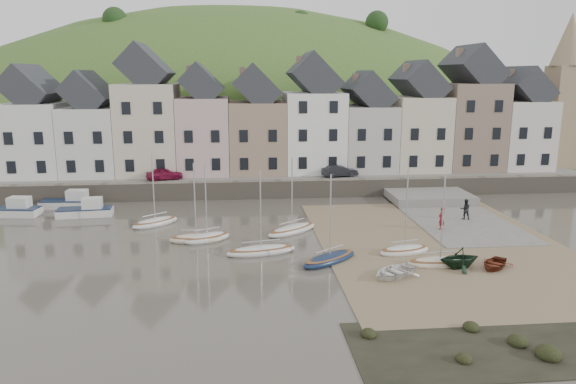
{
  "coord_description": "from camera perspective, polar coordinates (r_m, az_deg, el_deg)",
  "views": [
    {
      "loc": [
        -3.95,
        -36.87,
        12.51
      ],
      "look_at": [
        0.0,
        6.0,
        3.0
      ],
      "focal_mm": 33.28,
      "sensor_mm": 36.0,
      "label": 1
    }
  ],
  "objects": [
    {
      "name": "rowboat_green",
      "position": [
        36.92,
        17.84,
        -6.69
      ],
      "size": [
        3.06,
        2.75,
        1.45
      ],
      "primitive_type": "imported",
      "rotation": [
        0.0,
        0.0,
        -1.42
      ],
      "color": "black",
      "rests_on": "beach"
    },
    {
      "name": "hillside",
      "position": [
        101.56,
        -5.64,
        -5.09
      ],
      "size": [
        134.4,
        84.0,
        84.0
      ],
      "color": "#3E5E25",
      "rests_on": "ground"
    },
    {
      "name": "sailboat_2",
      "position": [
        41.48,
        -9.78,
        -4.9
      ],
      "size": [
        4.16,
        1.65,
        6.32
      ],
      "color": "beige",
      "rests_on": "ground"
    },
    {
      "name": "sailboat_3",
      "position": [
        43.18,
        0.42,
        -4.03
      ],
      "size": [
        4.85,
        4.23,
        6.32
      ],
      "color": "silver",
      "rests_on": "ground"
    },
    {
      "name": "person_dark",
      "position": [
        49.06,
        18.41,
        -1.75
      ],
      "size": [
        0.99,
        0.85,
        1.78
      ],
      "primitive_type": "imported",
      "rotation": [
        0.0,
        0.0,
        2.92
      ],
      "color": "black",
      "rests_on": "slipway"
    },
    {
      "name": "car_right",
      "position": [
        58.32,
        5.57,
        2.25
      ],
      "size": [
        4.07,
        2.09,
        1.28
      ],
      "primitive_type": "imported",
      "rotation": [
        0.0,
        0.0,
        1.77
      ],
      "color": "black",
      "rests_on": "quay_street"
    },
    {
      "name": "sailboat_1",
      "position": [
        41.55,
        -8.63,
        -4.82
      ],
      "size": [
        4.04,
        3.09,
        6.32
      ],
      "color": "silver",
      "rests_on": "ground"
    },
    {
      "name": "motorboat_2",
      "position": [
        55.25,
        -22.16,
        -0.95
      ],
      "size": [
        5.38,
        2.1,
        1.7
      ],
      "color": "silver",
      "rests_on": "ground"
    },
    {
      "name": "rowboat_red",
      "position": [
        37.88,
        21.18,
        -7.15
      ],
      "size": [
        3.34,
        3.38,
        0.57
      ],
      "primitive_type": "imported",
      "rotation": [
        0.0,
        0.0,
        -0.75
      ],
      "color": "maroon",
      "rests_on": "beach"
    },
    {
      "name": "townhouse_terrace",
      "position": [
        61.36,
        0.09,
        7.61
      ],
      "size": [
        61.05,
        8.0,
        13.93
      ],
      "color": "silver",
      "rests_on": "quay_land"
    },
    {
      "name": "ground",
      "position": [
        39.14,
        0.81,
        -6.19
      ],
      "size": [
        160.0,
        160.0,
        0.0
      ],
      "primitive_type": "plane",
      "color": "#474238",
      "rests_on": "ground"
    },
    {
      "name": "car_left",
      "position": [
        57.84,
        -13.06,
        1.91
      ],
      "size": [
        4.05,
        2.47,
        1.29
      ],
      "primitive_type": "imported",
      "rotation": [
        0.0,
        0.0,
        1.84
      ],
      "color": "maroon",
      "rests_on": "quay_street"
    },
    {
      "name": "slipway",
      "position": [
        50.28,
        17.08,
        -2.44
      ],
      "size": [
        8.0,
        18.0,
        0.12
      ],
      "primitive_type": "cube",
      "color": "slate",
      "rests_on": "ground"
    },
    {
      "name": "seawall",
      "position": [
        55.25,
        -1.05,
        0.32
      ],
      "size": [
        70.0,
        1.2,
        1.8
      ],
      "primitive_type": "cube",
      "color": "slate",
      "rests_on": "ground"
    },
    {
      "name": "sailboat_5",
      "position": [
        36.66,
        4.46,
        -7.1
      ],
      "size": [
        4.74,
        4.07,
        6.32
      ],
      "color": "#13223E",
      "rests_on": "ground"
    },
    {
      "name": "sailboat_7",
      "position": [
        37.32,
        15.91,
        -7.2
      ],
      "size": [
        4.62,
        1.7,
        6.32
      ],
      "color": "beige",
      "rests_on": "ground"
    },
    {
      "name": "sailboat_0",
      "position": [
        46.67,
        -13.99,
        -3.14
      ],
      "size": [
        4.27,
        3.91,
        6.32
      ],
      "color": "silver",
      "rests_on": "ground"
    },
    {
      "name": "person_red",
      "position": [
        45.31,
        16.08,
        -2.71
      ],
      "size": [
        0.8,
        0.75,
        1.85
      ],
      "primitive_type": "imported",
      "rotation": [
        0.0,
        0.0,
        3.78
      ],
      "color": "maroon",
      "rests_on": "slipway"
    },
    {
      "name": "rowboat_white",
      "position": [
        34.51,
        11.23,
        -8.33
      ],
      "size": [
        4.05,
        3.76,
        0.68
      ],
      "primitive_type": "imported",
      "rotation": [
        0.0,
        0.0,
        -1.01
      ],
      "color": "white",
      "rests_on": "beach"
    },
    {
      "name": "motorboat_1",
      "position": [
        54.25,
        -27.32,
        -1.66
      ],
      "size": [
        5.37,
        2.44,
        1.7
      ],
      "color": "silver",
      "rests_on": "ground"
    },
    {
      "name": "motorboat_0",
      "position": [
        51.36,
        -20.71,
        -1.79
      ],
      "size": [
        4.92,
        2.15,
        1.7
      ],
      "color": "silver",
      "rests_on": "ground"
    },
    {
      "name": "church_spire",
      "position": [
        72.04,
        27.48,
        9.92
      ],
      "size": [
        4.0,
        4.0,
        18.0
      ],
      "color": "#997F60",
      "rests_on": "quay_land"
    },
    {
      "name": "sailboat_6",
      "position": [
        39.12,
        12.34,
        -6.08
      ],
      "size": [
        4.11,
        2.4,
        6.32
      ],
      "color": "silver",
      "rests_on": "ground"
    },
    {
      "name": "quay_land",
      "position": [
        69.98,
        -1.96,
        2.77
      ],
      "size": [
        90.0,
        30.0,
        1.5
      ],
      "primitive_type": "cube",
      "color": "#3E5E25",
      "rests_on": "ground"
    },
    {
      "name": "beach",
      "position": [
        41.7,
        16.09,
        -5.46
      ],
      "size": [
        18.0,
        26.0,
        0.06
      ],
      "primitive_type": "cube",
      "color": "#7C694B",
      "rests_on": "ground"
    },
    {
      "name": "shore_rocks",
      "position": [
        27.96,
        22.35,
        -14.91
      ],
      "size": [
        14.0,
        6.0,
        0.73
      ],
      "color": "black",
      "rests_on": "ground"
    },
    {
      "name": "quay_street",
      "position": [
        58.54,
        -1.3,
        1.66
      ],
      "size": [
        70.0,
        7.0,
        0.1
      ],
      "primitive_type": "cube",
      "color": "slate",
      "rests_on": "quay_land"
    },
    {
      "name": "sailboat_4",
      "position": [
        38.25,
        -2.9,
        -6.24
      ],
      "size": [
        5.28,
        2.52,
        6.32
      ],
      "color": "silver",
      "rests_on": "ground"
    }
  ]
}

